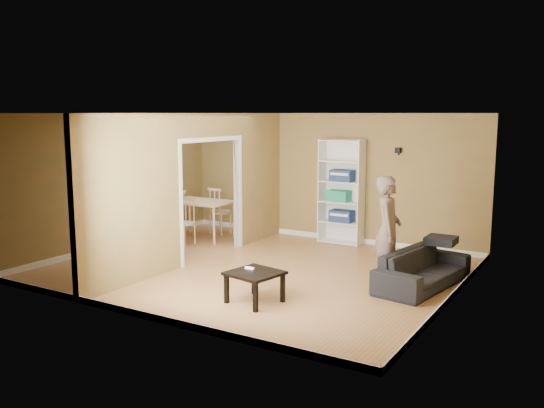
{
  "coord_description": "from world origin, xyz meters",
  "views": [
    {
      "loc": [
        5.08,
        -7.92,
        2.6
      ],
      "look_at": [
        0.2,
        0.2,
        1.1
      ],
      "focal_mm": 38.0,
      "sensor_mm": 36.0,
      "label": 1
    }
  ],
  "objects_px": {
    "coffee_table": "(255,277)",
    "chair_far": "(220,210)",
    "person": "(388,221)",
    "chair_left": "(175,213)",
    "dining_table": "(201,205)",
    "chair_near": "(184,222)",
    "sofa": "(423,263)",
    "bookshelf": "(342,192)"
  },
  "relations": [
    {
      "from": "sofa",
      "to": "bookshelf",
      "type": "bearing_deg",
      "value": 56.57
    },
    {
      "from": "person",
      "to": "chair_left",
      "type": "relative_size",
      "value": 1.99
    },
    {
      "from": "dining_table",
      "to": "chair_far",
      "type": "bearing_deg",
      "value": 86.22
    },
    {
      "from": "coffee_table",
      "to": "dining_table",
      "type": "distance_m",
      "value": 4.33
    },
    {
      "from": "sofa",
      "to": "person",
      "type": "relative_size",
      "value": 0.97
    },
    {
      "from": "person",
      "to": "chair_near",
      "type": "xyz_separation_m",
      "value": [
        -4.38,
        0.46,
        -0.52
      ]
    },
    {
      "from": "chair_near",
      "to": "chair_far",
      "type": "bearing_deg",
      "value": 96.8
    },
    {
      "from": "person",
      "to": "chair_left",
      "type": "height_order",
      "value": "person"
    },
    {
      "from": "dining_table",
      "to": "person",
      "type": "bearing_deg",
      "value": -13.64
    },
    {
      "from": "sofa",
      "to": "dining_table",
      "type": "distance_m",
      "value": 5.08
    },
    {
      "from": "sofa",
      "to": "chair_far",
      "type": "bearing_deg",
      "value": 81.7
    },
    {
      "from": "chair_left",
      "to": "chair_far",
      "type": "distance_m",
      "value": 0.98
    },
    {
      "from": "dining_table",
      "to": "chair_left",
      "type": "xyz_separation_m",
      "value": [
        -0.68,
        -0.04,
        -0.23
      ]
    },
    {
      "from": "bookshelf",
      "to": "dining_table",
      "type": "xyz_separation_m",
      "value": [
        -2.68,
        -1.18,
        -0.32
      ]
    },
    {
      "from": "coffee_table",
      "to": "dining_table",
      "type": "bearing_deg",
      "value": 137.79
    },
    {
      "from": "coffee_table",
      "to": "dining_table",
      "type": "relative_size",
      "value": 0.52
    },
    {
      "from": "bookshelf",
      "to": "chair_left",
      "type": "relative_size",
      "value": 2.12
    },
    {
      "from": "chair_far",
      "to": "dining_table",
      "type": "bearing_deg",
      "value": 89.12
    },
    {
      "from": "bookshelf",
      "to": "chair_far",
      "type": "height_order",
      "value": "bookshelf"
    },
    {
      "from": "bookshelf",
      "to": "coffee_table",
      "type": "height_order",
      "value": "bookshelf"
    },
    {
      "from": "chair_left",
      "to": "bookshelf",
      "type": "bearing_deg",
      "value": 121.3
    },
    {
      "from": "sofa",
      "to": "chair_left",
      "type": "relative_size",
      "value": 1.93
    },
    {
      "from": "person",
      "to": "chair_far",
      "type": "relative_size",
      "value": 1.93
    },
    {
      "from": "bookshelf",
      "to": "chair_left",
      "type": "distance_m",
      "value": 3.61
    },
    {
      "from": "bookshelf",
      "to": "coffee_table",
      "type": "bearing_deg",
      "value": -82.75
    },
    {
      "from": "chair_left",
      "to": "sofa",
      "type": "bearing_deg",
      "value": 92.09
    },
    {
      "from": "person",
      "to": "chair_left",
      "type": "xyz_separation_m",
      "value": [
        -5.12,
        1.04,
        -0.49
      ]
    },
    {
      "from": "bookshelf",
      "to": "chair_far",
      "type": "distance_m",
      "value": 2.75
    },
    {
      "from": "person",
      "to": "dining_table",
      "type": "distance_m",
      "value": 4.58
    },
    {
      "from": "sofa",
      "to": "dining_table",
      "type": "height_order",
      "value": "dining_table"
    },
    {
      "from": "chair_left",
      "to": "chair_near",
      "type": "relative_size",
      "value": 1.07
    },
    {
      "from": "dining_table",
      "to": "coffee_table",
      "type": "bearing_deg",
      "value": -42.21
    },
    {
      "from": "dining_table",
      "to": "sofa",
      "type": "bearing_deg",
      "value": -10.96
    },
    {
      "from": "person",
      "to": "chair_far",
      "type": "height_order",
      "value": "person"
    },
    {
      "from": "sofa",
      "to": "chair_far",
      "type": "distance_m",
      "value": 5.18
    },
    {
      "from": "chair_left",
      "to": "chair_far",
      "type": "relative_size",
      "value": 0.97
    },
    {
      "from": "dining_table",
      "to": "chair_near",
      "type": "distance_m",
      "value": 0.67
    },
    {
      "from": "coffee_table",
      "to": "chair_far",
      "type": "xyz_separation_m",
      "value": [
        -3.16,
        3.53,
        0.14
      ]
    },
    {
      "from": "person",
      "to": "chair_left",
      "type": "bearing_deg",
      "value": 62.15
    },
    {
      "from": "coffee_table",
      "to": "chair_far",
      "type": "height_order",
      "value": "chair_far"
    },
    {
      "from": "coffee_table",
      "to": "chair_left",
      "type": "xyz_separation_m",
      "value": [
        -3.88,
        2.86,
        0.12
      ]
    },
    {
      "from": "sofa",
      "to": "chair_near",
      "type": "height_order",
      "value": "chair_near"
    }
  ]
}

